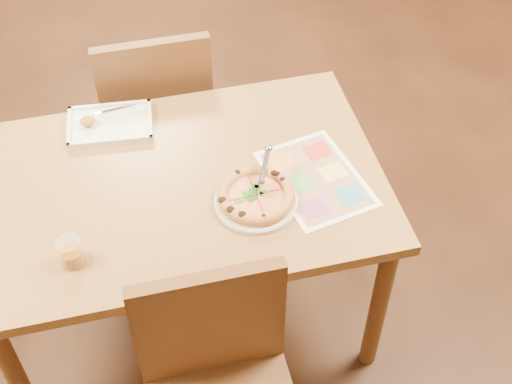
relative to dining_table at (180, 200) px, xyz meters
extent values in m
plane|color=#371C0F|center=(0.00, 0.00, -0.63)|extent=(7.00, 7.00, 0.00)
cube|color=#A67442|center=(0.00, 0.00, 0.07)|extent=(1.30, 0.85, 0.04)
cylinder|color=brown|center=(-0.59, -0.36, -0.29)|extent=(0.06, 0.06, 0.68)
cylinder|color=brown|center=(-0.59, 0.36, -0.29)|extent=(0.06, 0.06, 0.68)
cylinder|color=brown|center=(0.59, -0.36, -0.29)|extent=(0.06, 0.06, 0.68)
cylinder|color=brown|center=(0.59, 0.36, -0.29)|extent=(0.06, 0.06, 0.68)
cube|color=brown|center=(0.00, -0.51, 0.04)|extent=(0.42, 0.04, 0.45)
cube|color=brown|center=(0.00, 0.70, -0.18)|extent=(0.42, 0.42, 0.04)
cube|color=brown|center=(0.00, 0.51, 0.04)|extent=(0.42, 0.04, 0.45)
cylinder|color=silver|center=(0.22, -0.14, 0.09)|extent=(0.29, 0.29, 0.01)
cylinder|color=#D78749|center=(0.22, -0.14, 0.10)|extent=(0.23, 0.23, 0.01)
cylinder|color=#DABA76|center=(0.22, -0.14, 0.11)|extent=(0.20, 0.20, 0.01)
torus|color=#D78749|center=(0.22, -0.14, 0.11)|extent=(0.24, 0.24, 0.04)
cylinder|color=silver|center=(0.24, -0.13, 0.15)|extent=(0.04, 0.07, 0.08)
cube|color=silver|center=(0.26, -0.08, 0.17)|extent=(0.06, 0.11, 0.06)
cube|color=white|center=(-0.18, 0.31, 0.09)|extent=(0.30, 0.22, 0.02)
cube|color=silver|center=(-0.18, 0.31, 0.10)|extent=(0.14, 0.03, 0.00)
ellipsoid|color=#B68141|center=(-0.25, 0.32, 0.12)|extent=(0.05, 0.04, 0.03)
cylinder|color=#904C0B|center=(-0.34, -0.24, 0.11)|extent=(0.06, 0.06, 0.05)
cylinder|color=white|center=(-0.34, -0.24, 0.13)|extent=(0.07, 0.07, 0.09)
cube|color=white|center=(0.43, -0.09, 0.09)|extent=(0.34, 0.42, 0.00)
camera|label=1|loc=(-0.13, -1.56, 1.73)|focal=50.00mm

